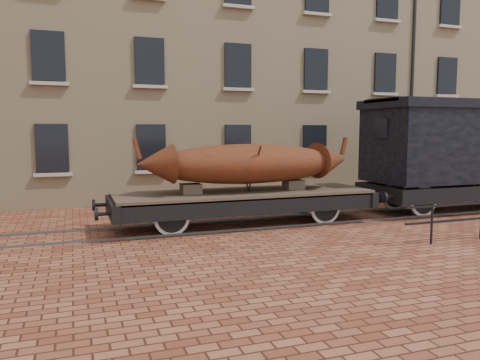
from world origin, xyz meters
name	(u,v)px	position (x,y,z in m)	size (l,w,h in m)	color
ground	(261,224)	(0.00, 0.00, 0.00)	(90.00, 90.00, 0.00)	brown
warehouse_cream	(242,48)	(3.00, 9.99, 7.00)	(40.00, 10.19, 14.00)	beige
rail_track	(261,223)	(0.00, 0.00, 0.03)	(30.00, 1.52, 0.06)	#59595E
flatcar_wagon	(244,198)	(-0.55, 0.00, 0.81)	(8.60, 2.33, 1.30)	#403026
iron_boat	(249,163)	(-0.42, 0.00, 1.84)	(6.71, 1.96, 1.60)	maroon
goods_van	(458,142)	(7.46, 0.00, 2.42)	(7.47, 2.72, 3.86)	black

